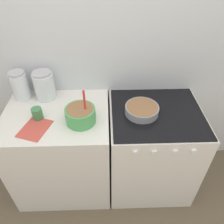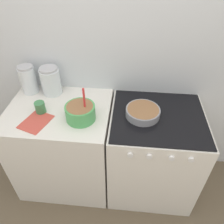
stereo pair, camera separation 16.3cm
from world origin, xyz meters
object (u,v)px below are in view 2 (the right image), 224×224
object	(u,v)px
tin_can	(40,108)
mixing_bowl	(80,112)
stove	(152,153)
storage_jar_middle	(51,82)
baking_pan	(143,112)
storage_jar_left	(29,81)

from	to	relation	value
tin_can	mixing_bowl	bearing A→B (deg)	-7.55
mixing_bowl	tin_can	bearing A→B (deg)	172.45
stove	storage_jar_middle	bearing A→B (deg)	165.92
baking_pan	stove	bearing A→B (deg)	4.40
tin_can	storage_jar_left	bearing A→B (deg)	124.33
stove	tin_can	xyz separation A→B (m)	(-0.91, -0.05, 0.49)
stove	storage_jar_left	size ratio (longest dim) A/B	3.62
stove	mixing_bowl	distance (m)	0.78
storage_jar_left	tin_can	world-z (taller)	storage_jar_left
storage_jar_left	tin_can	size ratio (longest dim) A/B	2.62
mixing_bowl	storage_jar_left	bearing A→B (deg)	148.29
stove	storage_jar_left	world-z (taller)	storage_jar_left
storage_jar_left	storage_jar_middle	xyz separation A→B (m)	(0.20, 0.00, -0.00)
storage_jar_middle	stove	bearing A→B (deg)	-14.08
stove	baking_pan	bearing A→B (deg)	-175.60
storage_jar_left	tin_can	distance (m)	0.34
stove	storage_jar_middle	size ratio (longest dim) A/B	3.68
stove	storage_jar_left	xyz separation A→B (m)	(-1.10, 0.23, 0.55)
baking_pan	storage_jar_left	bearing A→B (deg)	166.37
baking_pan	storage_jar_middle	xyz separation A→B (m)	(-0.78, 0.24, 0.07)
storage_jar_left	storage_jar_middle	world-z (taller)	storage_jar_left
baking_pan	storage_jar_left	world-z (taller)	storage_jar_left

